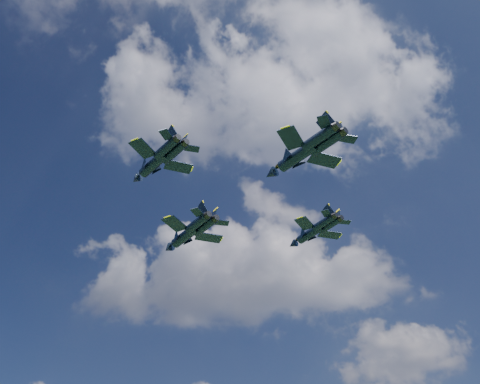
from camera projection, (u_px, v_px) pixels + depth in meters
name	position (u px, v px, depth m)	size (l,w,h in m)	color
jet_lead	(184.00, 236.00, 108.07)	(16.19, 15.34, 4.29)	black
jet_left	(153.00, 165.00, 88.71)	(14.18, 12.82, 3.69)	black
jet_right	(309.00, 234.00, 105.33)	(13.20, 12.90, 3.55)	black
jet_slot	(295.00, 157.00, 86.64)	(16.14, 14.27, 4.16)	black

